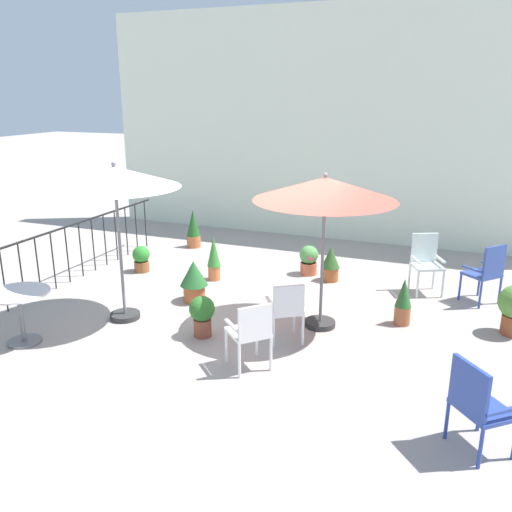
% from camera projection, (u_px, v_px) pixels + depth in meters
% --- Properties ---
extents(ground_plane, '(60.00, 60.00, 0.00)m').
position_uv_depth(ground_plane, '(259.00, 316.00, 8.08)').
color(ground_plane, '#A49890').
extents(villa_facade, '(11.07, 0.30, 5.03)m').
position_uv_depth(villa_facade, '(340.00, 126.00, 11.72)').
color(villa_facade, silver).
rests_on(villa_facade, ground).
extents(terrace_railing, '(0.03, 5.68, 1.01)m').
position_uv_depth(terrace_railing, '(59.00, 248.00, 9.17)').
color(terrace_railing, black).
rests_on(terrace_railing, ground).
extents(patio_umbrella_0, '(1.96, 1.96, 2.21)m').
position_uv_depth(patio_umbrella_0, '(325.00, 191.00, 7.17)').
color(patio_umbrella_0, '#2D2D2D').
rests_on(patio_umbrella_0, ground).
extents(patio_umbrella_1, '(1.83, 1.83, 2.32)m').
position_uv_depth(patio_umbrella_1, '(115.00, 180.00, 7.40)').
color(patio_umbrella_1, '#2D2D2D').
rests_on(patio_umbrella_1, ground).
extents(cafe_table_0, '(0.81, 0.81, 0.73)m').
position_uv_depth(cafe_table_0, '(20.00, 307.00, 7.09)').
color(cafe_table_0, silver).
rests_on(cafe_table_0, ground).
extents(patio_chair_0, '(0.65, 0.65, 0.92)m').
position_uv_depth(patio_chair_0, '(477.00, 402.00, 4.91)').
color(patio_chair_0, '#2A4294').
rests_on(patio_chair_0, ground).
extents(patio_chair_1, '(0.60, 0.59, 0.99)m').
position_uv_depth(patio_chair_1, '(426.00, 259.00, 8.92)').
color(patio_chair_1, silver).
rests_on(patio_chair_1, ground).
extents(patio_chair_2, '(0.61, 0.62, 0.86)m').
position_uv_depth(patio_chair_2, '(286.00, 308.00, 7.10)').
color(patio_chair_2, white).
rests_on(patio_chair_2, ground).
extents(patio_chair_3, '(0.63, 0.63, 0.88)m').
position_uv_depth(patio_chair_3, '(251.00, 330.00, 6.39)').
color(patio_chair_3, white).
rests_on(patio_chair_3, ground).
extents(patio_chair_4, '(0.64, 0.65, 0.99)m').
position_uv_depth(patio_chair_4, '(487.00, 270.00, 8.40)').
color(patio_chair_4, '#2F4795').
rests_on(patio_chair_4, ground).
extents(potted_plant_0, '(0.30, 0.30, 0.82)m').
position_uv_depth(potted_plant_0, '(193.00, 229.00, 11.57)').
color(potted_plant_0, '#B46339').
rests_on(potted_plant_0, ground).
extents(potted_plant_1, '(0.44, 0.44, 0.68)m').
position_uv_depth(potted_plant_1, '(194.00, 279.00, 8.56)').
color(potted_plant_1, '#B15933').
rests_on(potted_plant_1, ground).
extents(potted_plant_2, '(0.35, 0.35, 0.55)m').
position_uv_depth(potted_plant_2, '(309.00, 259.00, 9.86)').
color(potted_plant_2, '#BC5D3E').
rests_on(potted_plant_2, ground).
extents(potted_plant_3, '(0.33, 0.33, 0.63)m').
position_uv_depth(potted_plant_3, '(331.00, 263.00, 9.51)').
color(potted_plant_3, '#9B5329').
rests_on(potted_plant_3, ground).
extents(potted_plant_4, '(0.24, 0.24, 0.70)m').
position_uv_depth(potted_plant_4, '(403.00, 302.00, 7.71)').
color(potted_plant_4, '#A05934').
rests_on(potted_plant_4, ground).
extents(potted_plant_5, '(0.35, 0.35, 0.58)m').
position_uv_depth(potted_plant_5, '(202.00, 314.00, 7.34)').
color(potted_plant_5, brown).
rests_on(potted_plant_5, ground).
extents(potted_plant_6, '(0.24, 0.24, 0.80)m').
position_uv_depth(potted_plant_6, '(214.00, 257.00, 9.53)').
color(potted_plant_6, '#BC673B').
rests_on(potted_plant_6, ground).
extents(potted_plant_8, '(0.32, 0.32, 0.50)m').
position_uv_depth(potted_plant_8, '(141.00, 258.00, 10.02)').
color(potted_plant_8, brown).
rests_on(potted_plant_8, ground).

